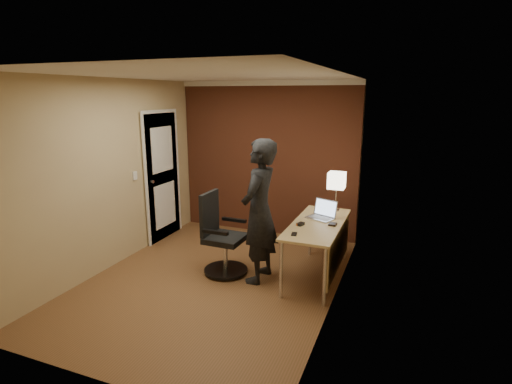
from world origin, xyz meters
TOP-DOWN VIEW (x-y plane):
  - room at (-0.27, 1.54)m, footprint 4.00×4.00m
  - desk at (1.25, 0.54)m, footprint 0.60×1.50m
  - desk_lamp at (1.28, 1.17)m, footprint 0.22×0.22m
  - laptop at (1.19, 0.77)m, footprint 0.40×0.36m
  - mouse at (1.01, 0.37)m, footprint 0.09×0.11m
  - phone at (1.02, 0.03)m, footprint 0.08×0.12m
  - wallet at (1.37, 0.52)m, footprint 0.09×0.11m
  - office_chair at (-0.02, 0.23)m, footprint 0.57×0.59m
  - person at (0.52, 0.22)m, footprint 0.45×0.66m

SIDE VIEW (x-z plane):
  - office_chair at x=-0.02m, z-range -0.06..0.99m
  - desk at x=1.25m, z-range 0.24..0.97m
  - phone at x=1.02m, z-range 0.73..0.74m
  - wallet at x=1.37m, z-range 0.73..0.75m
  - mouse at x=1.01m, z-range 0.73..0.76m
  - laptop at x=1.19m, z-range 0.68..0.91m
  - person at x=0.52m, z-range 0.00..1.79m
  - desk_lamp at x=1.28m, z-range 0.88..1.41m
  - room at x=-0.27m, z-range -0.63..3.37m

